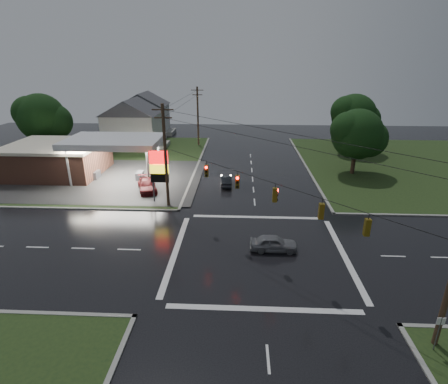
{
  "coord_description": "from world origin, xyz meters",
  "views": [
    {
      "loc": [
        -1.68,
        -25.47,
        15.21
      ],
      "look_at": [
        -3.22,
        6.2,
        3.0
      ],
      "focal_mm": 28.0,
      "sensor_mm": 36.0,
      "label": 1
    }
  ],
  "objects_px": {
    "pylon_sign": "(159,168)",
    "house_near": "(133,123)",
    "car_pump": "(147,185)",
    "utility_pole_n": "(198,116)",
    "tree_ne_far": "(355,116)",
    "gas_station": "(65,157)",
    "utility_pole_nw": "(165,155)",
    "car_crossing": "(274,243)",
    "car_north": "(226,181)",
    "tree_nw_behind": "(42,118)",
    "tree_ne_near": "(358,134)",
    "house_far": "(145,113)"
  },
  "relations": [
    {
      "from": "house_near",
      "to": "tree_ne_far",
      "type": "distance_m",
      "value": 38.19
    },
    {
      "from": "pylon_sign",
      "to": "tree_ne_far",
      "type": "height_order",
      "value": "tree_ne_far"
    },
    {
      "from": "car_pump",
      "to": "utility_pole_n",
      "type": "bearing_deg",
      "value": 61.32
    },
    {
      "from": "car_crossing",
      "to": "car_pump",
      "type": "distance_m",
      "value": 19.63
    },
    {
      "from": "car_north",
      "to": "car_crossing",
      "type": "xyz_separation_m",
      "value": [
        4.66,
        -15.93,
        0.06
      ]
    },
    {
      "from": "house_near",
      "to": "tree_ne_far",
      "type": "xyz_separation_m",
      "value": [
        38.1,
        -2.01,
        1.77
      ]
    },
    {
      "from": "house_near",
      "to": "tree_nw_behind",
      "type": "bearing_deg",
      "value": -155.02
    },
    {
      "from": "utility_pole_nw",
      "to": "house_near",
      "type": "xyz_separation_m",
      "value": [
        -11.45,
        26.5,
        -1.32
      ]
    },
    {
      "from": "utility_pole_nw",
      "to": "tree_nw_behind",
      "type": "bearing_deg",
      "value": 139.9
    },
    {
      "from": "car_north",
      "to": "car_pump",
      "type": "distance_m",
      "value": 9.87
    },
    {
      "from": "pylon_sign",
      "to": "gas_station",
      "type": "bearing_deg",
      "value": 148.78
    },
    {
      "from": "tree_ne_near",
      "to": "car_pump",
      "type": "bearing_deg",
      "value": -163.59
    },
    {
      "from": "pylon_sign",
      "to": "house_near",
      "type": "xyz_separation_m",
      "value": [
        -10.45,
        25.5,
        0.39
      ]
    },
    {
      "from": "house_far",
      "to": "car_crossing",
      "type": "xyz_separation_m",
      "value": [
        23.18,
        -47.52,
        -3.73
      ]
    },
    {
      "from": "utility_pole_n",
      "to": "tree_ne_near",
      "type": "bearing_deg",
      "value": -34.1
    },
    {
      "from": "house_near",
      "to": "car_pump",
      "type": "xyz_separation_m",
      "value": [
        7.95,
        -22.0,
        -3.68
      ]
    },
    {
      "from": "tree_ne_far",
      "to": "car_pump",
      "type": "height_order",
      "value": "tree_ne_far"
    },
    {
      "from": "utility_pole_nw",
      "to": "car_pump",
      "type": "relative_size",
      "value": 2.21
    },
    {
      "from": "utility_pole_nw",
      "to": "car_pump",
      "type": "distance_m",
      "value": 7.58
    },
    {
      "from": "car_crossing",
      "to": "house_near",
      "type": "bearing_deg",
      "value": 32.09
    },
    {
      "from": "gas_station",
      "to": "tree_ne_far",
      "type": "relative_size",
      "value": 2.67
    },
    {
      "from": "gas_station",
      "to": "car_pump",
      "type": "distance_m",
      "value": 14.02
    },
    {
      "from": "utility_pole_n",
      "to": "car_north",
      "type": "bearing_deg",
      "value": -74.3
    },
    {
      "from": "utility_pole_n",
      "to": "car_north",
      "type": "height_order",
      "value": "utility_pole_n"
    },
    {
      "from": "utility_pole_n",
      "to": "tree_ne_near",
      "type": "xyz_separation_m",
      "value": [
        23.64,
        -16.01,
        0.09
      ]
    },
    {
      "from": "utility_pole_n",
      "to": "pylon_sign",
      "type": "bearing_deg",
      "value": -92.08
    },
    {
      "from": "gas_station",
      "to": "utility_pole_nw",
      "type": "relative_size",
      "value": 2.38
    },
    {
      "from": "car_crossing",
      "to": "car_pump",
      "type": "xyz_separation_m",
      "value": [
        -14.23,
        13.52,
        0.04
      ]
    },
    {
      "from": "car_crossing",
      "to": "tree_nw_behind",
      "type": "bearing_deg",
      "value": 50.02
    },
    {
      "from": "gas_station",
      "to": "tree_ne_far",
      "type": "xyz_separation_m",
      "value": [
        42.83,
        14.29,
        3.63
      ]
    },
    {
      "from": "utility_pole_nw",
      "to": "tree_ne_near",
      "type": "bearing_deg",
      "value": 27.86
    },
    {
      "from": "car_north",
      "to": "car_pump",
      "type": "bearing_deg",
      "value": 11.02
    },
    {
      "from": "tree_nw_behind",
      "to": "utility_pole_n",
      "type": "bearing_deg",
      "value": 18.21
    },
    {
      "from": "car_crossing",
      "to": "car_north",
      "type": "bearing_deg",
      "value": 16.42
    },
    {
      "from": "utility_pole_nw",
      "to": "house_far",
      "type": "bearing_deg",
      "value": 107.92
    },
    {
      "from": "tree_nw_behind",
      "to": "car_pump",
      "type": "distance_m",
      "value": 26.83
    },
    {
      "from": "car_north",
      "to": "gas_station",
      "type": "bearing_deg",
      "value": -11.5
    },
    {
      "from": "house_near",
      "to": "car_crossing",
      "type": "xyz_separation_m",
      "value": [
        22.18,
        -35.52,
        -3.73
      ]
    },
    {
      "from": "car_pump",
      "to": "pylon_sign",
      "type": "bearing_deg",
      "value": -74.84
    },
    {
      "from": "utility_pole_nw",
      "to": "car_pump",
      "type": "bearing_deg",
      "value": 127.87
    },
    {
      "from": "tree_nw_behind",
      "to": "house_far",
      "type": "bearing_deg",
      "value": 56.56
    },
    {
      "from": "pylon_sign",
      "to": "tree_ne_far",
      "type": "distance_m",
      "value": 36.35
    },
    {
      "from": "tree_nw_behind",
      "to": "car_north",
      "type": "height_order",
      "value": "tree_nw_behind"
    },
    {
      "from": "gas_station",
      "to": "house_near",
      "type": "xyz_separation_m",
      "value": [
        4.73,
        16.3,
        1.86
      ]
    },
    {
      "from": "house_far",
      "to": "tree_nw_behind",
      "type": "bearing_deg",
      "value": -123.44
    },
    {
      "from": "house_near",
      "to": "car_north",
      "type": "height_order",
      "value": "house_near"
    },
    {
      "from": "gas_station",
      "to": "tree_ne_far",
      "type": "bearing_deg",
      "value": 18.46
    },
    {
      "from": "pylon_sign",
      "to": "house_near",
      "type": "height_order",
      "value": "house_near"
    },
    {
      "from": "car_north",
      "to": "car_crossing",
      "type": "height_order",
      "value": "car_crossing"
    },
    {
      "from": "car_pump",
      "to": "utility_pole_nw",
      "type": "bearing_deg",
      "value": -72.5
    }
  ]
}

